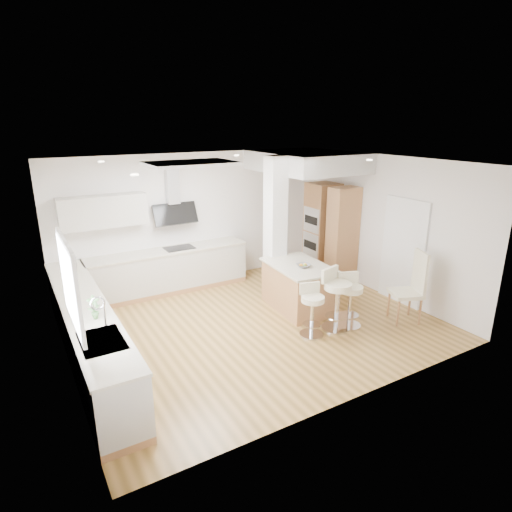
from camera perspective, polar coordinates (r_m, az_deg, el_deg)
ground at (r=7.65m, az=-0.35°, el=-8.99°), size 6.00×6.00×0.00m
ceiling at (r=7.65m, az=-0.35°, el=-8.99°), size 6.00×5.00×0.02m
wall_back at (r=9.31m, az=-8.13°, el=4.91°), size 6.00×0.04×2.80m
wall_left at (r=6.27m, az=-24.85°, el=-2.99°), size 0.04×5.00×2.80m
wall_right at (r=8.97m, az=16.50°, el=3.85°), size 0.04×5.00×2.80m
skylight at (r=7.06m, az=-8.60°, el=12.09°), size 4.10×2.10×0.06m
window_left at (r=5.33m, az=-23.67°, el=-2.99°), size 0.06×1.28×1.07m
doorway_right at (r=8.67m, az=19.00°, el=0.39°), size 0.05×1.00×2.10m
counter_left at (r=6.87m, az=-21.55°, el=-9.35°), size 0.63×4.50×1.35m
counter_back at (r=8.95m, az=-12.66°, el=-0.57°), size 3.62×0.63×2.50m
pillar at (r=8.44m, az=2.57°, el=3.74°), size 0.35×0.35×2.80m
soffit at (r=9.20m, az=6.74°, el=12.39°), size 1.78×2.20×0.40m
oven_column at (r=9.69m, az=9.76°, el=3.21°), size 0.63×1.21×2.10m
peninsula at (r=8.12m, az=5.68°, el=-4.04°), size 1.05×1.49×0.94m
bar_stool_a at (r=7.13m, az=7.47°, el=-6.79°), size 0.49×0.49×0.89m
bar_stool_b at (r=7.36m, az=10.64°, el=-5.26°), size 0.59×0.59×1.08m
bar_stool_c at (r=7.54m, az=12.41°, el=-5.39°), size 0.55×0.55×0.95m
dining_chair at (r=7.99m, az=20.18°, el=-3.58°), size 0.66×0.66×1.29m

